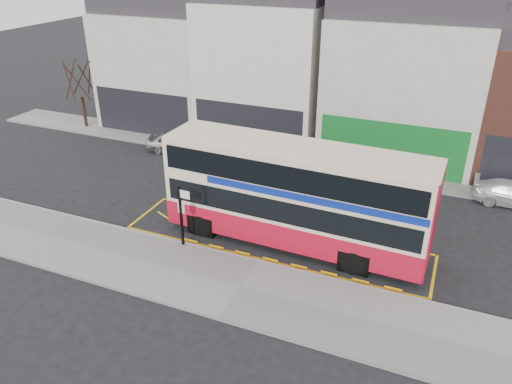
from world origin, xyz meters
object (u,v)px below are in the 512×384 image
at_px(bus_stop_post, 182,211).
at_px(street_tree_left, 78,70).
at_px(car_grey, 333,168).
at_px(car_silver, 176,142).
at_px(street_tree_right, 442,122).
at_px(double_decker_bus, 296,195).

relative_size(bus_stop_post, street_tree_left, 0.46).
height_order(car_grey, street_tree_left, street_tree_left).
height_order(car_silver, street_tree_right, street_tree_right).
bearing_deg(street_tree_right, car_grey, -150.94).
relative_size(double_decker_bus, street_tree_right, 2.54).
height_order(car_silver, street_tree_left, street_tree_left).
bearing_deg(bus_stop_post, street_tree_left, 145.31).
bearing_deg(car_grey, street_tree_left, 90.89).
bearing_deg(street_tree_left, double_decker_bus, -24.94).
distance_m(car_grey, street_tree_right, 6.65).
bearing_deg(bus_stop_post, street_tree_right, 55.43).
bearing_deg(car_silver, street_tree_right, -92.00).
height_order(car_silver, car_grey, car_grey).
height_order(double_decker_bus, street_tree_right, double_decker_bus).
height_order(bus_stop_post, car_silver, bus_stop_post).
distance_m(car_silver, car_grey, 10.47).
bearing_deg(double_decker_bus, street_tree_left, 156.90).
xyz_separation_m(bus_stop_post, street_tree_left, (-14.80, 11.24, 2.41)).
distance_m(double_decker_bus, car_grey, 7.66).
bearing_deg(street_tree_right, bus_stop_post, -127.11).
relative_size(double_decker_bus, bus_stop_post, 4.13).
bearing_deg(street_tree_right, double_decker_bus, -116.43).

